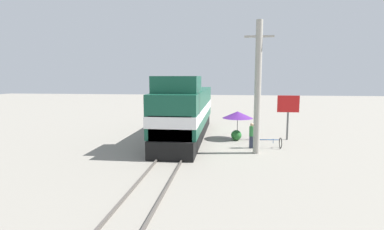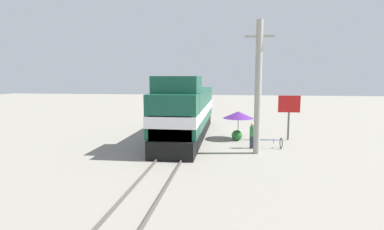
{
  "view_description": "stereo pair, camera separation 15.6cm",
  "coord_description": "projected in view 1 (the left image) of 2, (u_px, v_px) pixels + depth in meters",
  "views": [
    {
      "loc": [
        3.31,
        -20.41,
        4.84
      ],
      "look_at": [
        1.2,
        -3.06,
        2.6
      ],
      "focal_mm": 28.0,
      "sensor_mm": 36.0,
      "label": 1
    },
    {
      "loc": [
        3.47,
        -20.39,
        4.84
      ],
      "look_at": [
        1.2,
        -3.06,
        2.6
      ],
      "focal_mm": 28.0,
      "sensor_mm": 36.0,
      "label": 2
    }
  ],
  "objects": [
    {
      "name": "ground_plane",
      "position": [
        180.0,
        146.0,
        21.11
      ],
      "size": [
        120.0,
        120.0,
        0.0
      ],
      "primitive_type": "plane",
      "color": "gray"
    },
    {
      "name": "rail_near",
      "position": [
        170.0,
        145.0,
        21.19
      ],
      "size": [
        0.08,
        41.48,
        0.15
      ],
      "primitive_type": "cube",
      "color": "#4C4742",
      "rests_on": "ground_plane"
    },
    {
      "name": "rail_far",
      "position": [
        190.0,
        145.0,
        21.01
      ],
      "size": [
        0.08,
        41.48,
        0.15
      ],
      "primitive_type": "cube",
      "color": "#4C4742",
      "rests_on": "ground_plane"
    },
    {
      "name": "locomotive",
      "position": [
        186.0,
        112.0,
        23.53
      ],
      "size": [
        3.08,
        14.43,
        4.88
      ],
      "color": "black",
      "rests_on": "ground_plane"
    },
    {
      "name": "utility_pole",
      "position": [
        258.0,
        87.0,
        18.58
      ],
      "size": [
        1.8,
        0.41,
        8.27
      ],
      "color": "#9E998E",
      "rests_on": "ground_plane"
    },
    {
      "name": "vendor_umbrella",
      "position": [
        238.0,
        115.0,
        23.19
      ],
      "size": [
        2.36,
        2.36,
        2.18
      ],
      "color": "#4C4C4C",
      "rests_on": "ground_plane"
    },
    {
      "name": "billboard_sign",
      "position": [
        288.0,
        107.0,
        22.87
      ],
      "size": [
        1.64,
        0.12,
        3.43
      ],
      "color": "#595959",
      "rests_on": "ground_plane"
    },
    {
      "name": "shrub_cluster",
      "position": [
        236.0,
        135.0,
        22.88
      ],
      "size": [
        0.8,
        0.8,
        0.8
      ],
      "primitive_type": "sphere",
      "color": "#236028",
      "rests_on": "ground_plane"
    },
    {
      "name": "person_bystander",
      "position": [
        252.0,
        134.0,
        20.36
      ],
      "size": [
        0.34,
        0.34,
        1.74
      ],
      "color": "#2D3347",
      "rests_on": "ground_plane"
    },
    {
      "name": "bicycle",
      "position": [
        269.0,
        143.0,
        20.41
      ],
      "size": [
        1.63,
        0.83,
        0.73
      ],
      "rotation": [
        0.0,
        0.0,
        1.63
      ],
      "color": "black",
      "rests_on": "ground_plane"
    }
  ]
}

